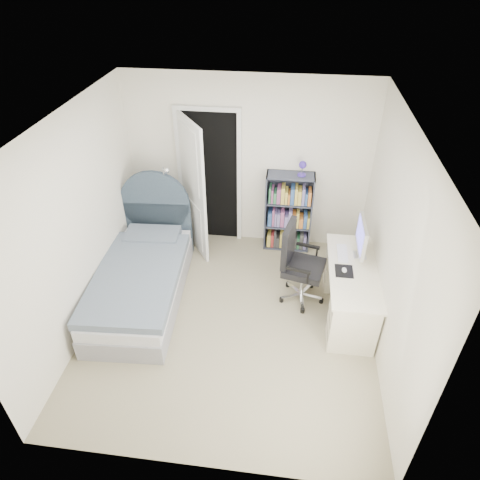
# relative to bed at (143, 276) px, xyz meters

# --- Properties ---
(room_shell) EXTENTS (3.50, 3.70, 2.60)m
(room_shell) POSITION_rel_bed_xyz_m (1.19, -0.34, 0.95)
(room_shell) COLOR gray
(room_shell) RESTS_ON ground
(door) EXTENTS (0.92, 0.70, 2.06)m
(door) POSITION_rel_bed_xyz_m (0.53, 1.22, 0.74)
(door) COLOR black
(door) RESTS_ON ground
(bed) EXTENTS (1.12, 2.19, 1.31)m
(bed) POSITION_rel_bed_xyz_m (0.00, 0.00, 0.00)
(bed) COLOR gray
(bed) RESTS_ON ground
(nightstand) EXTENTS (0.42, 0.42, 0.62)m
(nightstand) POSITION_rel_bed_xyz_m (-0.01, 1.25, 0.11)
(nightstand) COLOR tan
(nightstand) RESTS_ON ground
(floor_lamp) EXTENTS (0.20, 0.20, 1.40)m
(floor_lamp) POSITION_rel_bed_xyz_m (0.13, 0.95, 0.28)
(floor_lamp) COLOR silver
(floor_lamp) RESTS_ON ground
(bookcase) EXTENTS (0.67, 0.29, 1.43)m
(bookcase) POSITION_rel_bed_xyz_m (1.81, 1.32, 0.26)
(bookcase) COLOR #3C4153
(bookcase) RESTS_ON ground
(desk) EXTENTS (0.57, 1.42, 1.16)m
(desk) POSITION_rel_bed_xyz_m (2.61, 0.00, 0.08)
(desk) COLOR #F2E9CA
(desk) RESTS_ON ground
(office_chair) EXTENTS (0.59, 0.61, 1.09)m
(office_chair) POSITION_rel_bed_xyz_m (1.96, 0.20, 0.30)
(office_chair) COLOR silver
(office_chair) RESTS_ON ground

